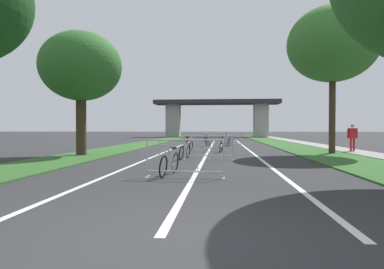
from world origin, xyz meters
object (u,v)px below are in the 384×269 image
Objects in this scene: crowd_barrier_nearest at (185,159)px; pedestrian_with_backpack at (352,135)px; bicycle_orange_1 at (188,146)px; bicycle_purple_3 at (228,141)px; tree_right_cypress_far at (333,44)px; bicycle_green_0 at (222,146)px; bicycle_blue_5 at (207,141)px; bicycle_silver_4 at (170,163)px; crowd_barrier_fourth at (227,140)px; tree_left_maple_mid at (81,67)px; crowd_barrier_second at (208,148)px; crowd_barrier_third at (208,143)px; bicycle_white_2 at (185,151)px.

pedestrian_with_backpack is (8.36, 10.62, 0.47)m from crowd_barrier_nearest.
bicycle_purple_3 is at bearing 82.19° from bicycle_orange_1.
bicycle_purple_3 is (-5.28, 7.43, -5.37)m from tree_right_cypress_far.
bicycle_blue_5 is at bearing 108.91° from bicycle_green_0.
bicycle_silver_4 is at bearing -129.89° from tree_right_cypress_far.
crowd_barrier_fourth is 1.24× the size of bicycle_blue_5.
tree_left_maple_mid is 12.82m from bicycle_purple_3.
crowd_barrier_second is at bearing -13.85° from tree_left_maple_mid.
crowd_barrier_third is at bearing 91.96° from crowd_barrier_second.
crowd_barrier_third reaches higher than bicycle_orange_1.
tree_right_cypress_far is at bearing 10.01° from tree_left_maple_mid.
crowd_barrier_nearest is 1.30× the size of bicycle_orange_1.
bicycle_silver_4 is at bearing -96.89° from crowd_barrier_fourth.
bicycle_silver_4 is at bearing -93.98° from crowd_barrier_third.
tree_right_cypress_far is 4.53× the size of bicycle_green_0.
bicycle_green_0 is at bearing -93.52° from crowd_barrier_fourth.
crowd_barrier_second is 1.23× the size of bicycle_blue_5.
tree_left_maple_mid is 8.68m from bicycle_green_0.
tree_left_maple_mid is 7.25m from bicycle_orange_1.
crowd_barrier_nearest is 1.24× the size of bicycle_blue_5.
tree_right_cypress_far is 9.81m from bicycle_white_2.
crowd_barrier_second is 0.99× the size of crowd_barrier_third.
crowd_barrier_second is at bearing -100.53° from bicycle_blue_5.
bicycle_orange_1 is (-0.94, 10.42, -0.17)m from crowd_barrier_nearest.
crowd_barrier_nearest is at bearing 143.39° from bicycle_silver_4.
bicycle_white_2 is at bearing -90.75° from bicycle_purple_3.
pedestrian_with_backpack is at bearing -122.07° from bicycle_silver_4.
crowd_barrier_third is at bearing -99.90° from bicycle_blue_5.
tree_left_maple_mid is 9.92m from crowd_barrier_nearest.
crowd_barrier_fourth is 1.22× the size of bicycle_purple_3.
crowd_barrier_second is 1.25× the size of bicycle_green_0.
tree_left_maple_mid reaches higher than crowd_barrier_fourth.
bicycle_purple_3 is at bearing -17.38° from bicycle_blue_5.
bicycle_white_2 is at bearing -101.64° from bicycle_green_0.
pedestrian_with_backpack reaches higher than bicycle_silver_4.
bicycle_purple_3 is 1.02× the size of bicycle_blue_5.
bicycle_blue_5 is 1.08× the size of pedestrian_with_backpack.
crowd_barrier_nearest is at bearing -133.46° from pedestrian_with_backpack.
bicycle_green_0 is 1.01× the size of bicycle_white_2.
crowd_barrier_fourth is at bearing 95.23° from bicycle_green_0.
bicycle_blue_5 is at bearing 90.38° from crowd_barrier_nearest.
crowd_barrier_third is at bearing 33.88° from bicycle_orange_1.
pedestrian_with_backpack is (9.30, 0.20, 0.63)m from bicycle_orange_1.
crowd_barrier_fourth is at bearing 85.03° from crowd_barrier_nearest.
crowd_barrier_second is at bearing -95.26° from crowd_barrier_fourth.
tree_left_maple_mid is 3.56× the size of bicycle_green_0.
crowd_barrier_nearest is 1.33× the size of pedestrian_with_backpack.
bicycle_purple_3 is at bearing 77.54° from crowd_barrier_third.
tree_right_cypress_far is 10.59m from bicycle_purple_3.
crowd_barrier_fourth is at bearing 51.80° from tree_left_maple_mid.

